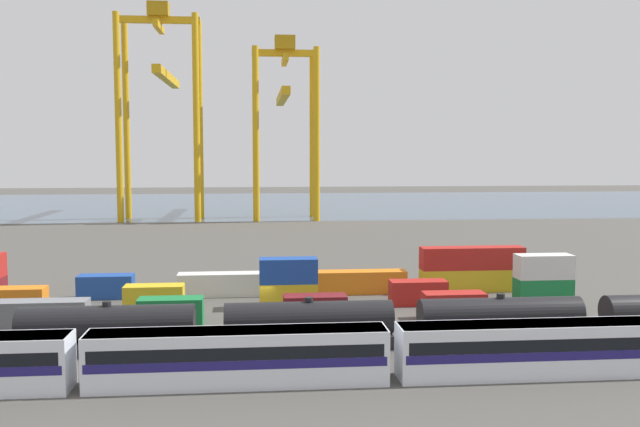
{
  "coord_description": "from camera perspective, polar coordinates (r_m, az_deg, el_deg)",
  "views": [
    {
      "loc": [
        -0.6,
        -71.33,
        16.33
      ],
      "look_at": [
        7.76,
        17.63,
        8.36
      ],
      "focal_mm": 39.21,
      "sensor_mm": 36.0,
      "label": 1
    }
  ],
  "objects": [
    {
      "name": "shipping_container_9",
      "position": [
        73.31,
        -2.6,
        -4.67
      ],
      "size": [
        6.04,
        2.44,
        2.6
      ],
      "primitive_type": "cube",
      "color": "#1C4299",
      "rests_on": "shipping_container_8"
    },
    {
      "name": "gantry_crane_west",
      "position": [
        173.92,
        -12.79,
        9.63
      ],
      "size": [
        19.17,
        40.7,
        50.87
      ],
      "color": "gold",
      "rests_on": "ground_plane"
    },
    {
      "name": "passenger_train",
      "position": [
        50.13,
        -6.68,
        -11.38
      ],
      "size": [
        64.69,
        3.14,
        3.9
      ],
      "color": "silver",
      "rests_on": "ground_plane"
    },
    {
      "name": "shipping_container_3",
      "position": [
        67.55,
        -0.41,
        -7.76
      ],
      "size": [
        6.04,
        2.44,
        2.6
      ],
      "primitive_type": "cube",
      "color": "maroon",
      "rests_on": "ground_plane"
    },
    {
      "name": "shipping_container_7",
      "position": [
        74.45,
        -13.38,
        -6.69
      ],
      "size": [
        6.04,
        2.44,
        2.6
      ],
      "primitive_type": "cube",
      "color": "gold",
      "rests_on": "ground_plane"
    },
    {
      "name": "shipping_container_19",
      "position": [
        83.61,
        12.31,
        -3.57
      ],
      "size": [
        12.1,
        2.44,
        2.6
      ],
      "primitive_type": "cube",
      "color": "#AD211C",
      "rests_on": "shipping_container_18"
    },
    {
      "name": "shipping_container_4",
      "position": [
        70.03,
        10.86,
        -7.39
      ],
      "size": [
        6.04,
        2.44,
        2.6
      ],
      "primitive_type": "cube",
      "color": "#AD211C",
      "rests_on": "ground_plane"
    },
    {
      "name": "shipping_container_10",
      "position": [
        75.72,
        8.0,
        -6.4
      ],
      "size": [
        6.04,
        2.44,
        2.6
      ],
      "primitive_type": "cube",
      "color": "#AD211C",
      "rests_on": "ground_plane"
    },
    {
      "name": "shipping_container_16",
      "position": [
        80.19,
        -7.21,
        -5.75
      ],
      "size": [
        12.1,
        2.44,
        2.6
      ],
      "primitive_type": "cube",
      "color": "silver",
      "rests_on": "ground_plane"
    },
    {
      "name": "shipping_container_11",
      "position": [
        80.03,
        17.75,
        -5.97
      ],
      "size": [
        6.04,
        2.44,
        2.6
      ],
      "primitive_type": "cube",
      "color": "#197538",
      "rests_on": "ground_plane"
    },
    {
      "name": "shipping_container_12",
      "position": [
        79.58,
        17.8,
        -4.14
      ],
      "size": [
        6.04,
        2.44,
        2.6
      ],
      "primitive_type": "cube",
      "color": "silver",
      "rests_on": "shipping_container_11"
    },
    {
      "name": "gantry_crane_central",
      "position": [
        172.85,
        -2.92,
        8.46
      ],
      "size": [
        15.73,
        41.49,
        43.63
      ],
      "color": "gold",
      "rests_on": "ground_plane"
    },
    {
      "name": "shipping_container_8",
      "position": [
        73.8,
        -2.59,
        -6.66
      ],
      "size": [
        6.04,
        2.44,
        2.6
      ],
      "primitive_type": "cube",
      "color": "gold",
      "rests_on": "ground_plane"
    },
    {
      "name": "shipping_container_17",
      "position": [
        80.94,
        2.76,
        -5.61
      ],
      "size": [
        12.1,
        2.44,
        2.6
      ],
      "primitive_type": "cube",
      "color": "orange",
      "rests_on": "ground_plane"
    },
    {
      "name": "harbour_water",
      "position": [
        218.2,
        -5.2,
        0.78
      ],
      "size": [
        400.0,
        110.0,
        0.01
      ],
      "primitive_type": "cube",
      "color": "#384C60",
      "rests_on": "ground_plane"
    },
    {
      "name": "ground_plane",
      "position": [
        112.53,
        -5.01,
        -3.27
      ],
      "size": [
        420.0,
        420.0,
        0.0
      ],
      "primitive_type": "plane",
      "color": "#4C4944"
    },
    {
      "name": "freight_tank_row",
      "position": [
        58.7,
        -0.91,
        -9.03
      ],
      "size": [
        79.4,
        2.82,
        4.28
      ],
      "color": "#232326",
      "rests_on": "ground_plane"
    },
    {
      "name": "shipping_container_15",
      "position": [
        81.85,
        -17.07,
        -5.71
      ],
      "size": [
        6.04,
        2.44,
        2.6
      ],
      "primitive_type": "cube",
      "color": "#1C4299",
      "rests_on": "ground_plane"
    },
    {
      "name": "shipping_container_18",
      "position": [
        84.03,
        12.27,
        -5.33
      ],
      "size": [
        12.1,
        2.44,
        2.6
      ],
      "primitive_type": "cube",
      "color": "gold",
      "rests_on": "ground_plane"
    },
    {
      "name": "shipping_container_2",
      "position": [
        67.78,
        -12.08,
        -7.83
      ],
      "size": [
        6.04,
        2.44,
        2.6
      ],
      "primitive_type": "cube",
      "color": "#197538",
      "rests_on": "ground_plane"
    },
    {
      "name": "shipping_container_1",
      "position": [
        70.69,
        -23.22,
        -7.6
      ],
      "size": [
        12.1,
        2.44,
        2.6
      ],
      "primitive_type": "cube",
      "color": "slate",
      "rests_on": "ground_plane"
    },
    {
      "name": "shipping_container_6",
      "position": [
        77.61,
        -23.63,
        -6.5
      ],
      "size": [
        6.04,
        2.44,
        2.6
      ],
      "primitive_type": "cube",
      "color": "orange",
      "rests_on": "ground_plane"
    }
  ]
}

